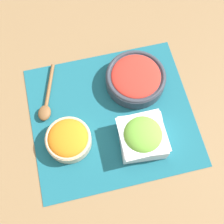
{
  "coord_description": "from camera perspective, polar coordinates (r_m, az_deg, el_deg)",
  "views": [
    {
      "loc": [
        -0.08,
        -0.36,
        0.94
      ],
      "look_at": [
        0.0,
        0.0,
        0.03
      ],
      "focal_mm": 50.0,
      "sensor_mm": 36.0,
      "label": 1
    }
  ],
  "objects": [
    {
      "name": "carrot_bowl",
      "position": [
        0.95,
        -8.0,
        -4.93
      ],
      "size": [
        0.14,
        0.14,
        0.06
      ],
      "color": "#C6B28E",
      "rests_on": "placemat"
    },
    {
      "name": "lettuce_bowl",
      "position": [
        0.94,
        5.58,
        -4.48
      ],
      "size": [
        0.15,
        0.15,
        0.09
      ],
      "color": "white",
      "rests_on": "placemat"
    },
    {
      "name": "ground_plane",
      "position": [
        1.01,
        0.0,
        -0.73
      ],
      "size": [
        3.0,
        3.0,
        0.0
      ],
      "primitive_type": "plane",
      "color": "olive"
    },
    {
      "name": "placemat",
      "position": [
        1.0,
        0.0,
        -0.69
      ],
      "size": [
        0.52,
        0.46,
        0.0
      ],
      "color": "#195B6B",
      "rests_on": "ground_plane"
    },
    {
      "name": "wooden_spoon",
      "position": [
        1.03,
        -11.95,
        1.46
      ],
      "size": [
        0.09,
        0.2,
        0.02
      ],
      "color": "brown",
      "rests_on": "placemat"
    },
    {
      "name": "tomato_bowl",
      "position": [
        1.03,
        4.35,
        6.2
      ],
      "size": [
        0.2,
        0.2,
        0.06
      ],
      "color": "#333842",
      "rests_on": "placemat"
    }
  ]
}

